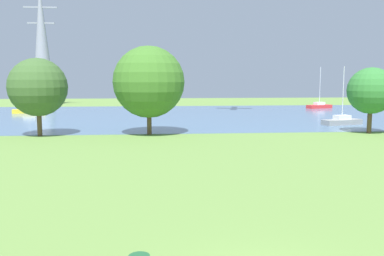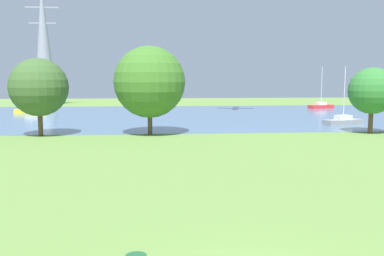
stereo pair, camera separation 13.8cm
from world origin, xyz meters
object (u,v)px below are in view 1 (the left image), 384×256
Objects in this scene: tree_east_far at (371,91)px; tree_west_far at (38,87)px; sailboat_gray at (342,121)px; electricity_pylon at (42,45)px; tree_west_near at (149,82)px; sailboat_red at (319,106)px; sailboat_yellow at (29,110)px.

tree_west_far is at bearing 178.33° from tree_east_far.
sailboat_gray is 59.07m from electricity_pylon.
sailboat_red is at bearing 46.94° from tree_west_near.
sailboat_yellow is (-41.12, 19.56, 0.00)m from sailboat_gray.
tree_west_near reaches higher than sailboat_gray.
tree_west_near is 21.52m from tree_east_far.
sailboat_red is at bearing 73.06° from sailboat_gray.
sailboat_gray is 1.04× the size of tree_east_far.
tree_west_near is at bearing -164.01° from sailboat_gray.
tree_east_far is (21.47, -1.00, -0.86)m from tree_west_near.
sailboat_red reaches higher than tree_west_far.
sailboat_yellow is 21.91m from electricity_pylon.
sailboat_red reaches higher than sailboat_yellow.
electricity_pylon is (-21.53, 44.41, 6.91)m from tree_west_near.
electricity_pylon is at bearing 115.86° from tree_west_near.
sailboat_yellow reaches higher than sailboat_gray.
sailboat_gray is 0.93× the size of tree_west_far.
sailboat_red is 1.15× the size of tree_east_far.
sailboat_gray is at bearing 84.69° from tree_east_far.
sailboat_gray is at bearing -25.44° from sailboat_yellow.
tree_east_far is at bearing -2.68° from tree_west_near.
electricity_pylon reaches higher than sailboat_red.
sailboat_red is 1.04× the size of sailboat_yellow.
sailboat_gray is 0.95× the size of sailboat_yellow.
tree_west_far is 0.30× the size of electricity_pylon.
sailboat_red is 34.39m from tree_east_far.
sailboat_gray is 23.50m from tree_west_near.
electricity_pylon is at bearing 166.56° from sailboat_red.
tree_west_near is (-22.16, -6.35, 4.55)m from sailboat_gray.
sailboat_gray is at bearing -41.06° from electricity_pylon.
electricity_pylon is (-43.69, 38.06, 11.46)m from sailboat_gray.
tree_west_near is 49.84m from electricity_pylon.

